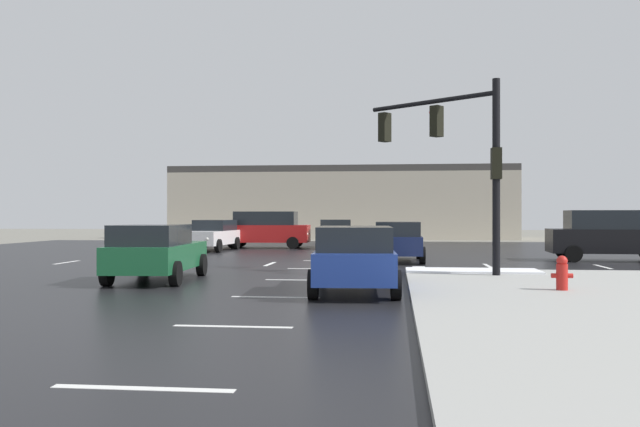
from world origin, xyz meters
name	(u,v)px	position (x,y,z in m)	size (l,w,h in m)	color
ground_plane	(323,265)	(0.00, 0.00, 0.00)	(120.00, 120.00, 0.00)	slate
road_asphalt	(323,265)	(0.00, 0.00, 0.01)	(44.00, 44.00, 0.02)	black
snow_strip_curbside	(472,271)	(5.00, -4.00, 0.17)	(4.00, 1.60, 0.06)	white
lane_markings	(353,268)	(1.20, -1.38, 0.02)	(36.15, 36.15, 0.01)	silver
traffic_signal_mast	(458,147)	(4.55, -4.36, 3.91)	(3.76, 3.07, 5.64)	black
fire_hydrant	(562,273)	(6.48, -8.90, 0.54)	(0.48, 0.26, 0.79)	red
strip_building_background	(343,203)	(-1.50, 29.41, 2.81)	(26.60, 8.00, 5.62)	#BCB29E
sedan_navy	(398,241)	(2.77, 1.87, 0.85)	(2.04, 4.55, 1.58)	#141E47
sedan_tan	(335,233)	(-0.64, 12.63, 0.85)	(2.35, 4.66, 1.58)	tan
sedan_green	(156,251)	(-3.95, -6.73, 0.85)	(2.26, 4.63, 1.58)	#195933
suv_black	(611,234)	(11.25, 3.14, 1.09)	(4.92, 2.37, 2.03)	black
suv_red	(266,229)	(-4.48, 12.11, 1.09)	(4.87, 2.25, 2.03)	#B21919
sedan_white	(212,234)	(-6.74, 9.12, 0.85)	(2.23, 4.62, 1.58)	white
sedan_blue	(355,258)	(1.72, -8.90, 0.85)	(2.21, 4.61, 1.58)	navy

